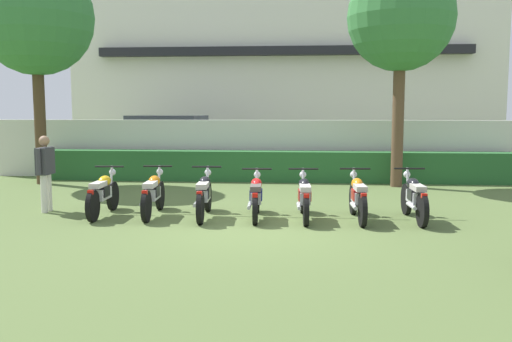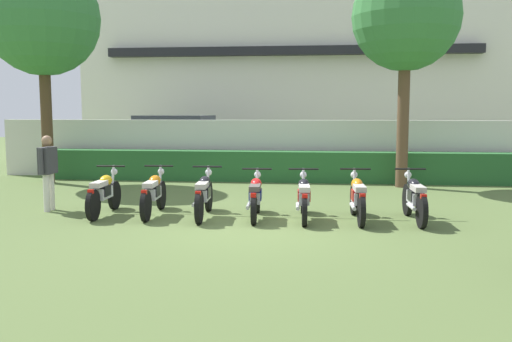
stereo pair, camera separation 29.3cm
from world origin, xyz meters
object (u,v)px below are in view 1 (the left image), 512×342
object	(u,v)px
parked_car	(171,141)
motorcycle_in_row_0	(103,194)
tree_near_inspector	(36,18)
motorcycle_in_row_3	(256,196)
motorcycle_in_row_2	(204,195)
tree_far_side	(401,19)
motorcycle_in_row_1	(153,193)
motorcycle_in_row_5	(358,197)
inspector_person	(45,168)
motorcycle_in_row_4	(304,197)
motorcycle_in_row_6	(414,197)

from	to	relation	value
parked_car	motorcycle_in_row_0	world-z (taller)	parked_car
tree_near_inspector	motorcycle_in_row_3	world-z (taller)	tree_near_inspector
motorcycle_in_row_2	tree_far_side	bearing A→B (deg)	-46.91
motorcycle_in_row_0	motorcycle_in_row_3	world-z (taller)	motorcycle_in_row_0
tree_near_inspector	motorcycle_in_row_3	size ratio (longest dim) A/B	3.49
tree_near_inspector	motorcycle_in_row_1	bearing A→B (deg)	-44.56
motorcycle_in_row_1	motorcycle_in_row_0	bearing A→B (deg)	92.00
motorcycle_in_row_5	inspector_person	size ratio (longest dim) A/B	1.16
motorcycle_in_row_0	motorcycle_in_row_4	distance (m)	4.01
inspector_person	tree_near_inspector	bearing A→B (deg)	117.10
inspector_person	motorcycle_in_row_1	bearing A→B (deg)	-5.36
motorcycle_in_row_2	motorcycle_in_row_3	distance (m)	1.02
motorcycle_in_row_5	tree_near_inspector	bearing A→B (deg)	59.08
tree_near_inspector	tree_far_side	size ratio (longest dim) A/B	1.04
motorcycle_in_row_0	motorcycle_in_row_6	xyz separation A→B (m)	(6.09, 0.03, 0.01)
tree_far_side	motorcycle_in_row_5	bearing A→B (deg)	-107.46
parked_car	inspector_person	size ratio (longest dim) A/B	2.98
tree_far_side	motorcycle_in_row_5	world-z (taller)	tree_far_side
tree_near_inspector	motorcycle_in_row_1	xyz separation A→B (m)	(4.46, -4.39, -4.18)
parked_car	motorcycle_in_row_4	size ratio (longest dim) A/B	2.52
tree_far_side	motorcycle_in_row_1	world-z (taller)	tree_far_side
tree_far_side	motorcycle_in_row_4	bearing A→B (deg)	-117.86
motorcycle_in_row_4	motorcycle_in_row_5	distance (m)	1.02
motorcycle_in_row_2	motorcycle_in_row_0	bearing A→B (deg)	86.39
parked_car	motorcycle_in_row_0	xyz separation A→B (m)	(0.97, -9.71, -0.49)
motorcycle_in_row_6	motorcycle_in_row_1	bearing A→B (deg)	86.46
parked_car	motorcycle_in_row_3	size ratio (longest dim) A/B	2.63
motorcycle_in_row_1	motorcycle_in_row_4	size ratio (longest dim) A/B	1.04
tree_near_inspector	motorcycle_in_row_2	xyz separation A→B (m)	(5.51, -4.49, -4.17)
motorcycle_in_row_2	motorcycle_in_row_5	world-z (taller)	motorcycle_in_row_2
motorcycle_in_row_1	tree_near_inspector	bearing A→B (deg)	41.65
motorcycle_in_row_0	motorcycle_in_row_6	world-z (taller)	motorcycle_in_row_6
motorcycle_in_row_1	parked_car	bearing A→B (deg)	7.79
parked_car	motorcycle_in_row_5	bearing A→B (deg)	-50.46
tree_near_inspector	motorcycle_in_row_0	xyz separation A→B (m)	(3.46, -4.49, -4.18)
parked_car	motorcycle_in_row_5	world-z (taller)	parked_car
motorcycle_in_row_6	motorcycle_in_row_4	bearing A→B (deg)	88.09
motorcycle_in_row_1	motorcycle_in_row_2	world-z (taller)	motorcycle_in_row_2
motorcycle_in_row_3	motorcycle_in_row_4	bearing A→B (deg)	-93.71
motorcycle_in_row_2	parked_car	bearing A→B (deg)	13.54
motorcycle_in_row_5	motorcycle_in_row_6	world-z (taller)	motorcycle_in_row_6
motorcycle_in_row_3	parked_car	bearing A→B (deg)	19.37
motorcycle_in_row_5	motorcycle_in_row_6	xyz separation A→B (m)	(1.07, 0.05, 0.00)
motorcycle_in_row_2	motorcycle_in_row_1	bearing A→B (deg)	81.00
tree_near_inspector	motorcycle_in_row_5	distance (m)	10.48
tree_near_inspector	motorcycle_in_row_0	size ratio (longest dim) A/B	3.39
parked_car	tree_far_side	bearing A→B (deg)	-25.35
motorcycle_in_row_1	motorcycle_in_row_6	size ratio (longest dim) A/B	1.05
motorcycle_in_row_0	motorcycle_in_row_4	size ratio (longest dim) A/B	0.99
tree_near_inspector	motorcycle_in_row_2	bearing A→B (deg)	-39.17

